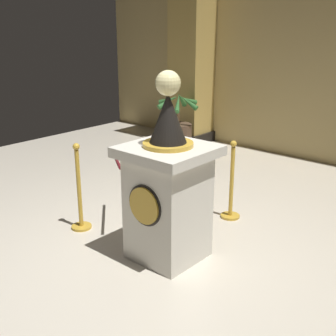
% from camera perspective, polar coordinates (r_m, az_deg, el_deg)
% --- Properties ---
extents(ground_plane, '(10.12, 10.12, 0.00)m').
position_cam_1_polar(ground_plane, '(4.88, -2.21, -10.30)').
color(ground_plane, beige).
extents(back_wall, '(10.12, 0.16, 4.05)m').
position_cam_1_polar(back_wall, '(7.97, 20.15, 15.01)').
color(back_wall, tan).
rests_on(back_wall, ground_plane).
extents(pedestal_clock, '(0.83, 0.83, 1.92)m').
position_cam_1_polar(pedestal_clock, '(4.41, -0.03, -2.84)').
color(pedestal_clock, silver).
rests_on(pedestal_clock, ground_plane).
extents(stanchion_near, '(0.24, 0.24, 1.00)m').
position_cam_1_polar(stanchion_near, '(5.51, 8.19, -3.03)').
color(stanchion_near, gold).
rests_on(stanchion_near, ground_plane).
extents(stanchion_far, '(0.24, 0.24, 1.05)m').
position_cam_1_polar(stanchion_far, '(5.27, -11.36, -4.00)').
color(stanchion_far, gold).
rests_on(stanchion_far, ground_plane).
extents(velvet_rope, '(1.33, 1.33, 0.22)m').
position_cam_1_polar(velvet_rope, '(5.17, -1.39, 0.88)').
color(velvet_rope, '#591419').
extents(column_left, '(0.84, 0.84, 3.89)m').
position_cam_1_polar(column_left, '(8.94, 3.20, 15.69)').
color(column_left, black).
rests_on(column_left, ground_plane).
extents(potted_palm_left, '(0.85, 0.80, 1.14)m').
position_cam_1_polar(potted_palm_left, '(8.40, 1.31, 4.74)').
color(potted_palm_left, '#4C3828').
rests_on(potted_palm_left, ground_plane).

